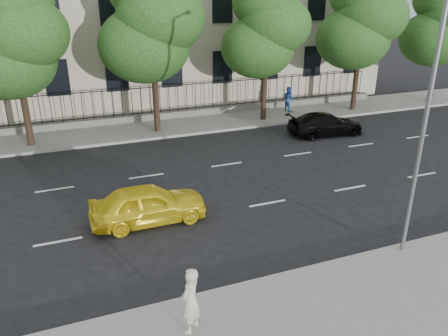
{
  "coord_description": "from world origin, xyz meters",
  "views": [
    {
      "loc": [
        -7.33,
        -11.55,
        8.05
      ],
      "look_at": [
        -1.69,
        3.0,
        1.61
      ],
      "focal_mm": 35.0,
      "sensor_mm": 36.0,
      "label": 1
    }
  ],
  "objects_px": {
    "woman_near": "(190,300)",
    "black_sedan": "(326,124)",
    "yellow_taxi": "(148,204)",
    "street_light": "(415,95)"
  },
  "relations": [
    {
      "from": "black_sedan",
      "to": "woman_near",
      "type": "bearing_deg",
      "value": 140.26
    },
    {
      "from": "street_light",
      "to": "yellow_taxi",
      "type": "distance_m",
      "value": 9.64
    },
    {
      "from": "yellow_taxi",
      "to": "black_sedan",
      "type": "relative_size",
      "value": 0.93
    },
    {
      "from": "street_light",
      "to": "woman_near",
      "type": "xyz_separation_m",
      "value": [
        -7.5,
        -1.51,
        -4.11
      ]
    },
    {
      "from": "black_sedan",
      "to": "woman_near",
      "type": "height_order",
      "value": "woman_near"
    },
    {
      "from": "yellow_taxi",
      "to": "black_sedan",
      "type": "height_order",
      "value": "yellow_taxi"
    },
    {
      "from": "woman_near",
      "to": "black_sedan",
      "type": "bearing_deg",
      "value": -178.37
    },
    {
      "from": "black_sedan",
      "to": "yellow_taxi",
      "type": "bearing_deg",
      "value": 123.02
    },
    {
      "from": "street_light",
      "to": "woman_near",
      "type": "bearing_deg",
      "value": -168.59
    },
    {
      "from": "street_light",
      "to": "yellow_taxi",
      "type": "relative_size",
      "value": 1.9
    }
  ]
}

